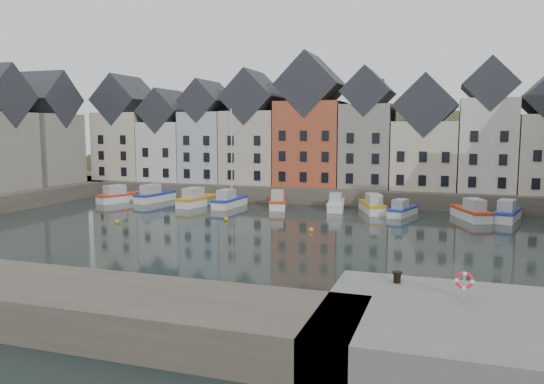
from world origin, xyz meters
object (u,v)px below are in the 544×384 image
at_px(life_ring_post, 464,281).
at_px(boat_a, 120,196).
at_px(boat_d, 229,201).
at_px(mooring_bollard, 397,277).

bearing_deg(life_ring_post, boat_a, 140.15).
relative_size(boat_a, life_ring_post, 5.31).
height_order(boat_d, life_ring_post, boat_d).
relative_size(boat_d, mooring_bollard, 21.98).
xyz_separation_m(boat_a, boat_d, (15.50, 0.39, 0.04)).
height_order(boat_d, mooring_bollard, boat_d).
distance_m(mooring_bollard, life_ring_post, 3.61).
bearing_deg(life_ring_post, boat_d, 126.81).
height_order(boat_a, mooring_bollard, mooring_bollard).
height_order(boat_a, life_ring_post, life_ring_post).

